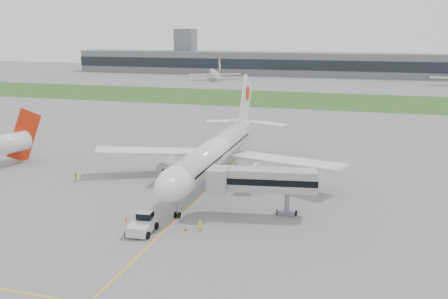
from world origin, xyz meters
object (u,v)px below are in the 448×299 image
(ground_crew_near, at_px, (200,226))
(neighbor_aircraft, at_px, (10,143))
(jet_bridge, at_px, (259,180))
(airliner, at_px, (216,151))
(pushback_tug, at_px, (143,224))

(ground_crew_near, distance_m, neighbor_aircraft, 54.19)
(jet_bridge, height_order, neighbor_aircraft, neighbor_aircraft)
(jet_bridge, bearing_deg, airliner, 118.15)
(pushback_tug, height_order, neighbor_aircraft, neighbor_aircraft)
(jet_bridge, xyz_separation_m, ground_crew_near, (-6.47, -8.65, -4.60))
(airliner, relative_size, pushback_tug, 10.35)
(jet_bridge, relative_size, neighbor_aircraft, 1.08)
(pushback_tug, bearing_deg, airliner, 80.08)
(airliner, distance_m, neighbor_aircraft, 44.07)
(airliner, relative_size, neighbor_aircraft, 3.64)
(ground_crew_near, xyz_separation_m, neighbor_aircraft, (-49.01, 22.79, 3.83))
(pushback_tug, relative_size, neighbor_aircraft, 0.35)
(jet_bridge, height_order, ground_crew_near, jet_bridge)
(ground_crew_near, bearing_deg, airliner, -109.16)
(airliner, bearing_deg, jet_bridge, -53.34)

